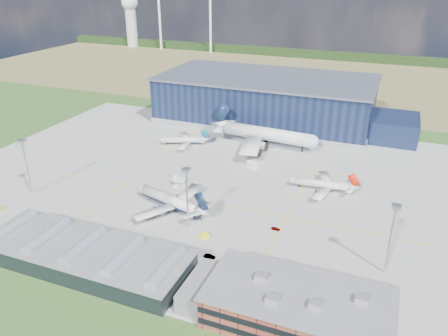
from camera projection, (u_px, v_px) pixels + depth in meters
ground at (199, 187)px, 181.04m from camera, size 600.00×600.00×0.00m
apron at (208, 177)px, 189.46m from camera, size 220.00×160.00×0.08m
farmland at (309, 76)px, 366.59m from camera, size 600.00×220.00×0.01m
treeline at (326, 55)px, 432.40m from camera, size 600.00×8.00×8.00m
horizon_dressing at (153, 16)px, 479.67m from camera, size 440.20×18.00×70.00m
hangar at (271, 101)px, 255.20m from camera, size 145.00×62.00×26.10m
ops_building at (296, 308)px, 109.84m from camera, size 46.00×23.00×10.90m
glass_concourse at (95, 257)px, 131.07m from camera, size 78.00×23.00×8.60m
light_mast_west at (25, 158)px, 169.55m from camera, size 2.60×2.60×23.00m
light_mast_center at (187, 189)px, 145.91m from camera, size 2.60×2.60×23.00m
light_mast_east at (392, 228)px, 123.95m from camera, size 2.60×2.60×23.00m
airliner_navy at (170, 195)px, 162.43m from camera, size 44.00×43.47×11.61m
airliner_red at (322, 180)px, 176.24m from camera, size 30.14×29.57×9.23m
airliner_widebody at (267, 128)px, 219.05m from camera, size 64.27×63.07×19.52m
airliner_regional at (183, 137)px, 222.19m from camera, size 33.53×33.22×8.42m
gse_tug_b at (204, 236)px, 146.86m from camera, size 3.65×3.84×1.39m
gse_van_b at (252, 165)px, 198.55m from camera, size 5.95×4.72×2.48m
gse_tug_c at (318, 182)px, 183.67m from camera, size 2.19×3.25×1.35m
gse_van_c at (332, 292)px, 120.75m from camera, size 5.35×3.68×2.34m
airstair at (179, 181)px, 182.34m from camera, size 3.77×5.32×3.16m
car_a at (276, 229)px, 151.11m from camera, size 3.10×1.31×1.05m
car_b at (210, 256)px, 136.49m from camera, size 3.63×1.41×1.18m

